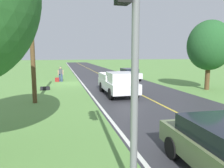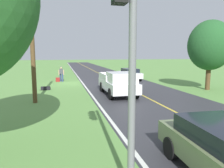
# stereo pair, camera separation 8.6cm
# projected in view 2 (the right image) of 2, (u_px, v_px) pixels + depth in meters

# --- Properties ---
(ground_plane) EXTENTS (200.00, 200.00, 0.00)m
(ground_plane) POSITION_uv_depth(u_px,v_px,m) (71.00, 84.00, 22.80)
(ground_plane) COLOR #609347
(road_surface) EXTENTS (7.87, 120.00, 0.00)m
(road_surface) POSITION_uv_depth(u_px,v_px,m) (116.00, 82.00, 23.95)
(road_surface) COLOR #333338
(road_surface) RESTS_ON ground
(lane_edge_line) EXTENTS (0.16, 117.60, 0.00)m
(lane_edge_line) POSITION_uv_depth(u_px,v_px,m) (83.00, 83.00, 23.09)
(lane_edge_line) COLOR silver
(lane_edge_line) RESTS_ON ground
(lane_centre_line) EXTENTS (0.14, 117.60, 0.00)m
(lane_centre_line) POSITION_uv_depth(u_px,v_px,m) (116.00, 82.00, 23.95)
(lane_centre_line) COLOR gold
(lane_centre_line) RESTS_ON ground
(hitchhiker_walking) EXTENTS (0.62, 0.51, 1.75)m
(hitchhiker_walking) POSITION_uv_depth(u_px,v_px,m) (61.00, 73.00, 24.37)
(hitchhiker_walking) COLOR navy
(hitchhiker_walking) RESTS_ON ground
(suitcase_carried) EXTENTS (0.47, 0.22, 0.48)m
(suitcase_carried) POSITION_uv_depth(u_px,v_px,m) (58.00, 80.00, 24.28)
(suitcase_carried) COLOR maroon
(suitcase_carried) RESTS_ON ground
(pickup_truck_passing) EXTENTS (2.11, 5.40, 1.82)m
(pickup_truck_passing) POSITION_uv_depth(u_px,v_px,m) (118.00, 83.00, 16.19)
(pickup_truck_passing) COLOR silver
(pickup_truck_passing) RESTS_ON ground
(traffic_light_mast) EXTENTS (0.61, 0.32, 5.20)m
(traffic_light_mast) POSITION_uv_depth(u_px,v_px,m) (126.00, 32.00, 4.32)
(traffic_light_mast) COLOR slate
(traffic_light_mast) RESTS_ON ground
(tree_far_side_near) EXTENTS (3.73, 3.73, 6.02)m
(tree_far_side_near) POSITION_uv_depth(u_px,v_px,m) (210.00, 45.00, 18.31)
(tree_far_side_near) COLOR brown
(tree_far_side_near) RESTS_ON ground
(sedan_near_oncoming) EXTENTS (1.98, 4.42, 1.41)m
(sedan_near_oncoming) POSITION_uv_depth(u_px,v_px,m) (130.00, 74.00, 25.96)
(sedan_near_oncoming) COLOR silver
(sedan_near_oncoming) RESTS_ON ground
(utility_pole_roadside) EXTENTS (0.28, 0.28, 7.96)m
(utility_pole_roadside) POSITION_uv_depth(u_px,v_px,m) (32.00, 40.00, 13.26)
(utility_pole_roadside) COLOR brown
(utility_pole_roadside) RESTS_ON ground
(drainage_culvert) EXTENTS (0.80, 0.60, 0.60)m
(drainage_culvert) POSITION_uv_depth(u_px,v_px,m) (46.00, 90.00, 18.81)
(drainage_culvert) COLOR black
(drainage_culvert) RESTS_ON ground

